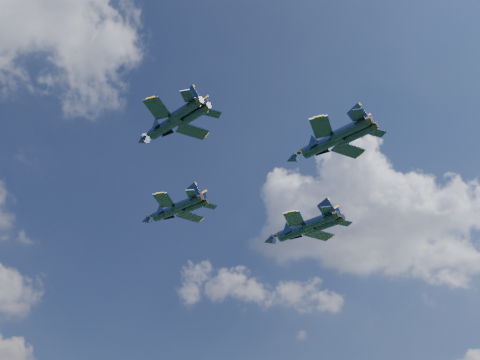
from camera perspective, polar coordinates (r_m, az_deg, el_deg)
The scene contains 4 objects.
jet_lead at distance 99.02m, azimuth -7.80°, elevation -3.41°, with size 11.81×16.20×3.82m.
jet_left at distance 77.48m, azimuth -8.09°, elevation 5.66°, with size 11.23×14.95×3.52m.
jet_right at distance 101.91m, azimuth 5.79°, elevation -5.46°, with size 13.82×18.53×4.36m.
jet_slot at distance 78.22m, azimuth 8.58°, elevation 3.68°, with size 11.85×15.82×3.72m.
Camera 1 is at (-44.62, -54.53, 14.28)m, focal length 40.00 mm.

